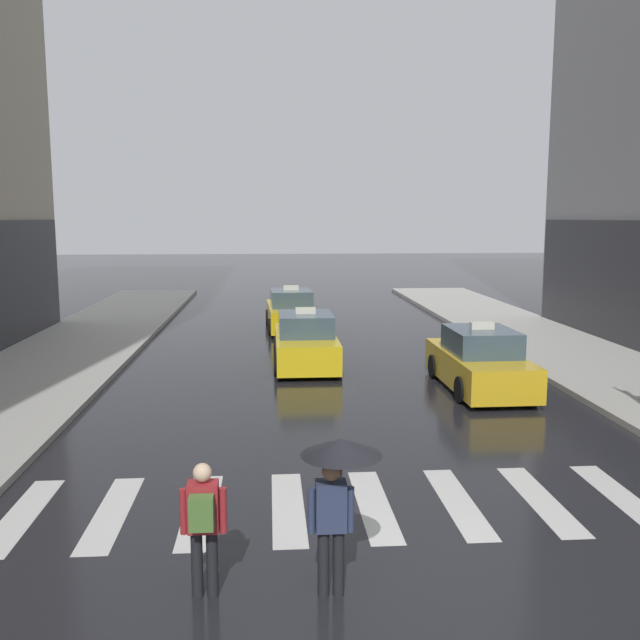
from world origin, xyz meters
TOP-DOWN VIEW (x-y plane):
  - ground_plane at (0.00, 0.00)m, footprint 160.00×160.00m
  - crosswalk_markings at (-0.00, 3.00)m, footprint 11.30×2.80m
  - taxi_lead at (3.89, 10.17)m, footprint 1.96×4.56m
  - taxi_second at (-0.52, 13.44)m, footprint 1.94×4.54m
  - taxi_third at (-0.74, 20.33)m, footprint 2.06×4.60m
  - pedestrian_with_umbrella at (-0.83, 0.43)m, footprint 0.96×0.96m
  - pedestrian_with_backpack at (-2.41, 0.48)m, footprint 0.55×0.43m

SIDE VIEW (x-z plane):
  - ground_plane at x=0.00m, z-range 0.00..0.00m
  - crosswalk_markings at x=0.00m, z-range 0.00..0.01m
  - taxi_lead at x=3.89m, z-range -0.18..1.63m
  - taxi_second at x=-0.52m, z-range -0.18..1.63m
  - taxi_third at x=-0.74m, z-range -0.18..1.63m
  - pedestrian_with_backpack at x=-2.41m, z-range 0.15..1.80m
  - pedestrian_with_umbrella at x=-0.83m, z-range 0.55..2.49m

